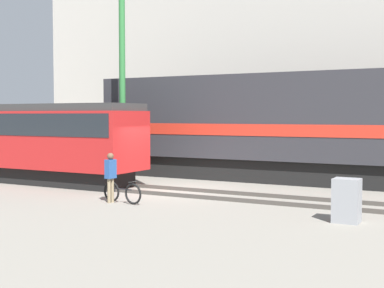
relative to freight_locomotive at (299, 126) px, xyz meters
name	(u,v)px	position (x,y,z in m)	size (l,w,h in m)	color
ground_plane	(170,191)	(-3.57, -4.90, -2.46)	(120.00, 120.00, 0.00)	gray
track_near	(163,191)	(-3.57, -5.40, -2.39)	(60.00, 1.50, 0.14)	#47423D
track_far	(223,176)	(-3.57, 0.00, -2.39)	(60.00, 1.51, 0.14)	#47423D
building_backdrop	(285,48)	(-3.57, 8.71, 4.48)	(31.34, 6.00, 13.87)	#B7B2A8
freight_locomotive	(299,126)	(0.00, 0.00, 0.00)	(18.40, 3.04, 5.27)	black
streetcar	(42,138)	(-9.61, -5.40, -0.53)	(9.36, 2.54, 3.38)	black
bicycle	(122,193)	(-3.47, -8.12, -2.11)	(1.65, 0.44, 0.75)	black
person	(111,173)	(-3.86, -8.23, -1.45)	(0.26, 0.38, 1.66)	#8C7A5B
utility_pole_left	(122,82)	(-7.35, -2.70, 1.97)	(0.28, 0.28, 8.85)	#2D7238
signal_box	(347,201)	(3.77, -7.84, -1.86)	(0.70, 0.60, 1.20)	gray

